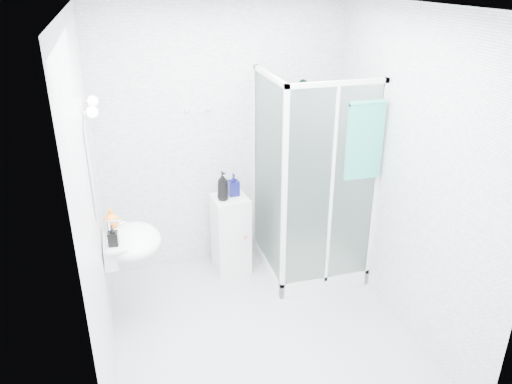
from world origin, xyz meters
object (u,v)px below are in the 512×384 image
object	(u,v)px
shower_enclosure	(305,234)
storage_cabinet	(231,234)
shampoo_bottle_b	(234,185)
wall_basin	(130,242)
soap_dispenser_black	(113,236)
hand_towel	(365,139)
soap_dispenser_orange	(111,218)
shampoo_bottle_a	(223,186)

from	to	relation	value
shower_enclosure	storage_cabinet	distance (m)	0.74
shower_enclosure	shampoo_bottle_b	bearing A→B (deg)	152.93
wall_basin	soap_dispenser_black	distance (m)	0.24
hand_towel	soap_dispenser_orange	bearing A→B (deg)	173.33
shower_enclosure	wall_basin	size ratio (longest dim) A/B	3.57
shampoo_bottle_b	storage_cabinet	bearing A→B (deg)	-137.08
soap_dispenser_black	shower_enclosure	bearing A→B (deg)	14.54
shampoo_bottle_b	soap_dispenser_black	distance (m)	1.39
shampoo_bottle_a	shampoo_bottle_b	xyz separation A→B (m)	(0.12, 0.07, -0.03)
storage_cabinet	shampoo_bottle_a	xyz separation A→B (m)	(-0.08, -0.03, 0.54)
shower_enclosure	soap_dispenser_black	xyz separation A→B (m)	(-1.77, -0.46, 0.50)
storage_cabinet	soap_dispenser_black	distance (m)	1.43
wall_basin	hand_towel	world-z (taller)	hand_towel
storage_cabinet	soap_dispenser_orange	size ratio (longest dim) A/B	4.70
wall_basin	shampoo_bottle_a	xyz separation A→B (m)	(0.90, 0.56, 0.15)
hand_towel	soap_dispenser_black	size ratio (longest dim) A/B	4.10
shower_enclosure	hand_towel	world-z (taller)	shower_enclosure
shower_enclosure	shampoo_bottle_b	xyz separation A→B (m)	(-0.63, 0.32, 0.46)
shower_enclosure	hand_towel	xyz separation A→B (m)	(0.33, -0.40, 1.07)
storage_cabinet	shampoo_bottle_b	bearing A→B (deg)	39.09
soap_dispenser_black	wall_basin	bearing A→B (deg)	50.44
storage_cabinet	soap_dispenser_black	world-z (taller)	soap_dispenser_black
wall_basin	soap_dispenser_black	xyz separation A→B (m)	(-0.12, -0.14, 0.15)
storage_cabinet	soap_dispenser_black	size ratio (longest dim) A/B	4.81
storage_cabinet	shampoo_bottle_b	distance (m)	0.51
wall_basin	hand_towel	distance (m)	2.11
hand_towel	shampoo_bottle_a	xyz separation A→B (m)	(-1.09, 0.65, -0.57)
shampoo_bottle_a	soap_dispenser_black	xyz separation A→B (m)	(-1.02, -0.71, 0.00)
soap_dispenser_black	shampoo_bottle_a	bearing A→B (deg)	34.78
hand_towel	soap_dispenser_orange	distance (m)	2.20
shower_enclosure	wall_basin	xyz separation A→B (m)	(-1.66, -0.32, 0.35)
shower_enclosure	shampoo_bottle_a	world-z (taller)	shower_enclosure
hand_towel	shower_enclosure	bearing A→B (deg)	129.50
shower_enclosure	shampoo_bottle_b	world-z (taller)	shower_enclosure
shampoo_bottle_b	soap_dispenser_orange	size ratio (longest dim) A/B	1.29
shower_enclosure	hand_towel	distance (m)	1.19
storage_cabinet	shampoo_bottle_b	xyz separation A→B (m)	(0.05, 0.05, 0.51)
shampoo_bottle_b	shower_enclosure	bearing A→B (deg)	-27.07
shower_enclosure	hand_towel	bearing A→B (deg)	-50.50
shampoo_bottle_a	shampoo_bottle_b	distance (m)	0.15
shampoo_bottle_b	wall_basin	bearing A→B (deg)	-148.05
soap_dispenser_black	storage_cabinet	bearing A→B (deg)	33.97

